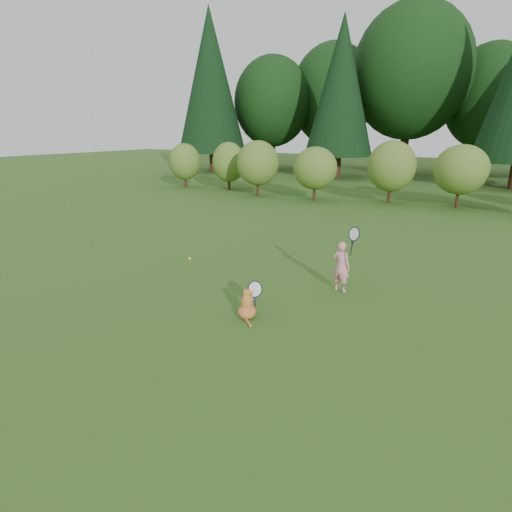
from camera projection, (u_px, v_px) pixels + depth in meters
The scene contains 6 objects.
ground at pixel (228, 297), 8.66m from camera, with size 100.00×100.00×0.00m, color #225417.
shrub_row at pixel (390, 173), 19.04m from camera, with size 28.00×3.00×2.80m, color #446920, non-canonical shape.
woodland_backdrop at pixel (439, 56), 25.59m from camera, with size 48.00×10.00×15.00m, color black, non-canonical shape.
child at pixel (342, 265), 8.86m from camera, with size 0.63×0.41×1.59m.
cat at pixel (247, 302), 7.67m from camera, with size 0.55×0.85×0.75m.
tennis_ball at pixel (190, 258), 8.63m from camera, with size 0.07×0.07×0.07m.
Camera 1 is at (4.55, -6.68, 3.27)m, focal length 30.00 mm.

